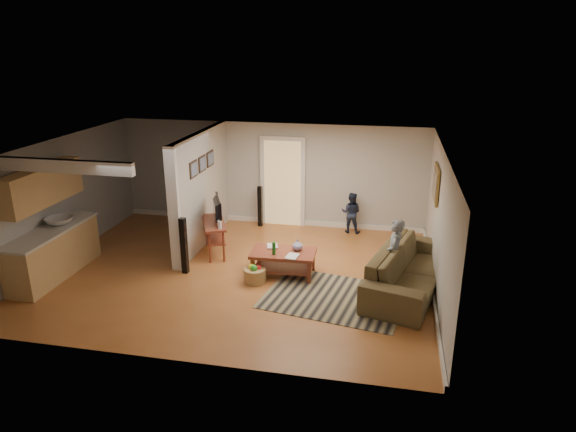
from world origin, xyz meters
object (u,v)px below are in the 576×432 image
object	(u,v)px
tv_console	(215,225)
toddler	(350,232)
child	(392,287)
speaker_right	(260,206)
coffee_table	(284,257)
speaker_left	(184,246)
sofa	(408,289)
toy_basket	(255,274)

from	to	relation	value
tv_console	toddler	distance (m)	3.37
child	speaker_right	bearing A→B (deg)	-124.97
coffee_table	speaker_left	world-z (taller)	speaker_left
toddler	sofa	bearing A→B (deg)	121.87
speaker_right	child	world-z (taller)	speaker_right
child	toddler	xyz separation A→B (m)	(-1.00, 2.74, 0.00)
coffee_table	speaker_right	xyz separation A→B (m)	(-1.15, 2.59, 0.13)
coffee_table	toddler	world-z (taller)	coffee_table
tv_console	speaker_left	size ratio (longest dim) A/B	1.06
speaker_right	toy_basket	bearing A→B (deg)	-71.38
coffee_table	speaker_left	xyz separation A→B (m)	(-1.93, -0.31, 0.19)
sofa	speaker_left	size ratio (longest dim) A/B	2.40
sofa	speaker_right	bearing A→B (deg)	67.18
speaker_left	tv_console	bearing A→B (deg)	79.04
speaker_left	toy_basket	size ratio (longest dim) A/B	2.70
speaker_right	toy_basket	world-z (taller)	speaker_right
coffee_table	tv_console	size ratio (longest dim) A/B	1.04
sofa	coffee_table	size ratio (longest dim) A/B	2.18
sofa	speaker_left	xyz separation A→B (m)	(-4.30, -0.14, 0.57)
child	toddler	bearing A→B (deg)	-154.52
toy_basket	toddler	world-z (taller)	toddler
sofa	tv_console	bearing A→B (deg)	92.61
speaker_left	sofa	bearing A→B (deg)	5.04
tv_console	toy_basket	xyz separation A→B (m)	(1.19, -1.18, -0.49)
sofa	coffee_table	bearing A→B (deg)	101.30
sofa	coffee_table	world-z (taller)	coffee_table
sofa	speaker_left	world-z (taller)	speaker_left
toddler	toy_basket	bearing A→B (deg)	69.58
tv_console	speaker_left	xyz separation A→B (m)	(-0.26, -1.05, -0.08)
speaker_left	speaker_right	world-z (taller)	speaker_left
sofa	child	world-z (taller)	child
coffee_table	toy_basket	world-z (taller)	coffee_table
speaker_left	toddler	world-z (taller)	speaker_left
coffee_table	speaker_left	bearing A→B (deg)	-170.97
tv_console	speaker_right	world-z (taller)	speaker_right
toy_basket	child	world-z (taller)	child
child	speaker_left	bearing A→B (deg)	-82.24
speaker_left	speaker_right	bearing A→B (deg)	78.07
sofa	toddler	world-z (taller)	toddler
coffee_table	toy_basket	xyz separation A→B (m)	(-0.48, -0.44, -0.22)
sofa	tv_console	distance (m)	4.19
tv_console	coffee_table	bearing A→B (deg)	-47.99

